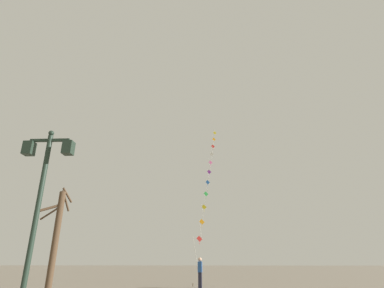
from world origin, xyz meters
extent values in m
plane|color=#756B5B|center=(0.00, 20.00, 0.00)|extent=(160.00, 160.00, 0.00)
cylinder|color=#1E2D23|center=(-3.38, 8.08, 2.52)|extent=(0.14, 0.14, 5.04)
sphere|color=#1E2D23|center=(-3.38, 8.08, 5.12)|extent=(0.16, 0.16, 0.16)
cube|color=#1E2D23|center=(-3.38, 8.08, 4.89)|extent=(1.18, 0.08, 0.08)
cube|color=#1E2D23|center=(-3.97, 8.08, 4.64)|extent=(0.28, 0.28, 0.40)
cube|color=beige|center=(-3.97, 8.08, 4.64)|extent=(0.19, 0.19, 0.30)
cube|color=#1E2D23|center=(-2.79, 8.08, 4.64)|extent=(0.28, 0.28, 0.40)
cube|color=beige|center=(-2.79, 8.08, 4.64)|extent=(0.19, 0.19, 0.30)
cylinder|color=brown|center=(0.40, 21.02, 0.09)|extent=(0.06, 0.06, 0.18)
cylinder|color=silver|center=(0.59, 22.28, 1.61)|extent=(0.41, 2.55, 2.88)
cylinder|color=silver|center=(0.88, 24.15, 3.73)|extent=(0.21, 1.24, 1.39)
cylinder|color=silver|center=(1.07, 25.37, 5.11)|extent=(0.21, 1.24, 1.39)
cylinder|color=silver|center=(1.26, 26.59, 6.49)|extent=(0.21, 1.24, 1.39)
cylinder|color=silver|center=(1.45, 27.81, 7.87)|extent=(0.21, 1.24, 1.39)
cylinder|color=silver|center=(1.64, 29.03, 9.25)|extent=(0.21, 1.24, 1.39)
cylinder|color=silver|center=(1.83, 30.24, 10.63)|extent=(0.21, 1.24, 1.39)
cylinder|color=silver|center=(2.02, 31.46, 12.01)|extent=(0.21, 1.24, 1.39)
cylinder|color=silver|center=(2.21, 32.68, 13.39)|extent=(0.21, 1.24, 1.39)
cylinder|color=silver|center=(2.40, 33.90, 14.77)|extent=(0.21, 1.24, 1.39)
cylinder|color=silver|center=(2.58, 35.11, 16.15)|extent=(0.21, 1.24, 1.39)
cube|color=red|center=(0.79, 23.55, 3.05)|extent=(0.45, 0.05, 0.45)
cylinder|color=red|center=(0.79, 23.55, 2.76)|extent=(0.02, 0.05, 0.22)
cube|color=orange|center=(0.98, 24.76, 4.42)|extent=(0.45, 0.04, 0.45)
cylinder|color=orange|center=(0.98, 24.76, 4.10)|extent=(0.02, 0.04, 0.29)
cube|color=yellow|center=(1.17, 25.98, 5.80)|extent=(0.44, 0.08, 0.45)
cylinder|color=yellow|center=(1.17, 25.98, 5.51)|extent=(0.02, 0.04, 0.24)
cube|color=green|center=(1.36, 27.20, 7.18)|extent=(0.45, 0.04, 0.45)
cylinder|color=green|center=(1.36, 27.20, 6.87)|extent=(0.02, 0.02, 0.27)
cube|color=blue|center=(1.55, 28.42, 8.56)|extent=(0.43, 0.14, 0.45)
cylinder|color=blue|center=(1.55, 28.42, 8.23)|extent=(0.02, 0.03, 0.30)
cube|color=purple|center=(1.73, 29.63, 9.94)|extent=(0.45, 0.06, 0.45)
cylinder|color=purple|center=(1.73, 29.63, 9.64)|extent=(0.02, 0.05, 0.24)
cube|color=pink|center=(1.92, 30.85, 11.32)|extent=(0.45, 0.05, 0.45)
cylinder|color=pink|center=(1.92, 30.85, 10.99)|extent=(0.02, 0.04, 0.30)
cube|color=white|center=(2.11, 32.07, 12.70)|extent=(0.43, 0.14, 0.45)
cylinder|color=white|center=(2.11, 32.07, 12.38)|extent=(0.03, 0.06, 0.28)
cube|color=red|center=(2.30, 33.29, 14.08)|extent=(0.45, 0.02, 0.45)
cylinder|color=red|center=(2.30, 33.29, 13.75)|extent=(0.02, 0.02, 0.31)
cube|color=orange|center=(2.49, 34.51, 15.46)|extent=(0.45, 0.04, 0.45)
cylinder|color=orange|center=(2.49, 34.51, 15.17)|extent=(0.02, 0.04, 0.22)
cube|color=yellow|center=(2.68, 35.72, 16.84)|extent=(0.45, 0.02, 0.45)
cylinder|color=yellow|center=(2.68, 35.72, 16.50)|extent=(0.02, 0.04, 0.32)
cube|color=#1E1E2D|center=(0.88, 19.43, 0.45)|extent=(0.22, 0.32, 0.90)
cube|color=#264C8C|center=(0.88, 19.43, 1.18)|extent=(0.27, 0.40, 0.60)
sphere|color=tan|center=(0.88, 19.43, 1.60)|extent=(0.22, 0.22, 0.22)
cylinder|color=#264C8C|center=(0.90, 19.65, 1.35)|extent=(0.12, 0.40, 0.50)
cylinder|color=#4C3826|center=(-6.06, 14.98, 2.42)|extent=(0.31, 0.31, 4.83)
cylinder|color=#4C3826|center=(-6.07, 15.47, 4.46)|extent=(0.12, 1.06, 0.95)
cylinder|color=#4C3826|center=(-6.50, 14.73, 3.97)|extent=(0.98, 0.63, 0.51)
cylinder|color=#4C3826|center=(-5.98, 15.36, 4.73)|extent=(0.28, 0.85, 0.67)
cylinder|color=#4C3826|center=(-6.64, 15.20, 3.80)|extent=(1.22, 0.54, 0.65)
camera|label=1|loc=(1.18, -0.10, 1.56)|focal=28.30mm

